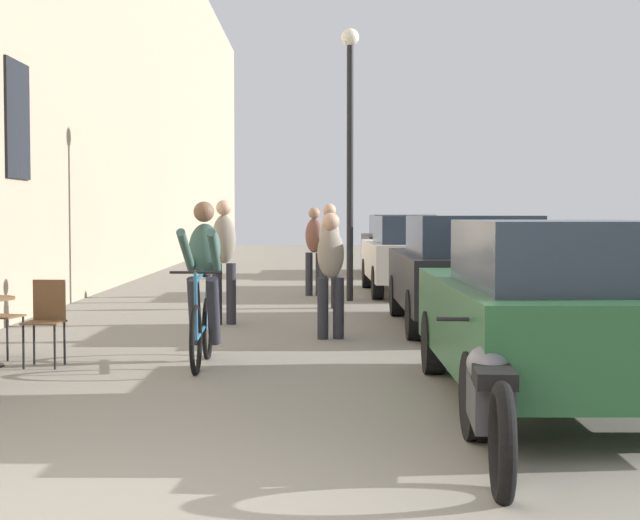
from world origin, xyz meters
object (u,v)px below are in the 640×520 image
at_px(street_lamp, 350,129).
at_px(parked_car_second, 466,270).
at_px(parked_car_third, 414,253).
at_px(parked_car_fourth, 400,244).
at_px(pedestrian_far, 329,249).
at_px(pedestrian_furthest, 314,246).
at_px(parked_motorcycle, 490,401).
at_px(pedestrian_near, 331,268).
at_px(parked_car_nearest, 553,309).
at_px(pedestrian_mid, 224,254).
at_px(cafe_chair_far_toward_wall, 46,316).
at_px(cyclist_on_bicycle, 203,287).

bearing_deg(street_lamp, parked_car_second, -71.06).
relative_size(parked_car_third, parked_car_fourth, 1.00).
xyz_separation_m(pedestrian_far, pedestrian_furthest, (-0.26, 2.48, -0.03)).
distance_m(pedestrian_far, pedestrian_furthest, 2.49).
height_order(pedestrian_furthest, parked_motorcycle, pedestrian_furthest).
distance_m(pedestrian_near, pedestrian_far, 4.04).
bearing_deg(parked_car_nearest, pedestrian_furthest, 100.43).
bearing_deg(parked_car_second, parked_car_nearest, -91.22).
bearing_deg(parked_car_nearest, pedestrian_far, 101.76).
relative_size(parked_car_nearest, parked_car_fourth, 0.99).
xyz_separation_m(pedestrian_mid, street_lamp, (1.93, 3.79, 2.11)).
bearing_deg(parked_car_second, cafe_chair_far_toward_wall, -145.26).
bearing_deg(parked_motorcycle, pedestrian_mid, 106.95).
bearing_deg(parked_car_nearest, parked_motorcycle, -113.74).
relative_size(cyclist_on_bicycle, pedestrian_far, 1.01).
height_order(parked_car_second, parked_car_fourth, parked_car_second).
bearing_deg(pedestrian_furthest, parked_car_second, -68.43).
height_order(pedestrian_mid, pedestrian_furthest, pedestrian_mid).
relative_size(parked_car_second, parked_motorcycle, 2.04).
bearing_deg(parked_car_fourth, pedestrian_near, -98.70).
xyz_separation_m(pedestrian_far, street_lamp, (0.39, 1.39, 2.12)).
relative_size(pedestrian_far, parked_car_third, 0.40).
height_order(cafe_chair_far_toward_wall, cyclist_on_bicycle, cyclist_on_bicycle).
xyz_separation_m(pedestrian_near, pedestrian_far, (0.04, 4.04, 0.09)).
relative_size(pedestrian_mid, pedestrian_furthest, 1.04).
height_order(street_lamp, parked_car_fourth, street_lamp).
height_order(pedestrian_mid, pedestrian_far, pedestrian_mid).
bearing_deg(parked_car_nearest, street_lamp, 97.84).
height_order(cyclist_on_bicycle, pedestrian_far, pedestrian_far).
bearing_deg(pedestrian_far, cafe_chair_far_toward_wall, -116.01).
distance_m(cyclist_on_bicycle, pedestrian_near, 2.46).
relative_size(pedestrian_mid, parked_car_third, 0.41).
relative_size(pedestrian_near, parked_motorcycle, 0.74).
xyz_separation_m(cafe_chair_far_toward_wall, pedestrian_mid, (1.49, 3.81, 0.48)).
distance_m(pedestrian_near, parked_car_fourth, 13.27).
relative_size(cyclist_on_bicycle, street_lamp, 0.36).
bearing_deg(parked_car_fourth, cyclist_on_bicycle, -102.57).
bearing_deg(pedestrian_far, parked_car_fourth, 77.79).
bearing_deg(pedestrian_near, parked_car_nearest, -67.41).
relative_size(street_lamp, parked_car_nearest, 1.14).
xyz_separation_m(cyclist_on_bicycle, parked_motorcycle, (2.27, -4.18, -0.41)).
height_order(pedestrian_furthest, parked_car_nearest, pedestrian_furthest).
bearing_deg(pedestrian_mid, parked_car_fourth, 73.03).
bearing_deg(cafe_chair_far_toward_wall, street_lamp, 65.77).
bearing_deg(cafe_chair_far_toward_wall, parked_car_third, 62.65).
xyz_separation_m(pedestrian_far, parked_car_fourth, (1.97, 9.08, -0.18)).
distance_m(pedestrian_furthest, parked_motorcycle, 12.80).
bearing_deg(pedestrian_mid, cafe_chair_far_toward_wall, -111.39).
distance_m(pedestrian_mid, pedestrian_furthest, 5.04).
bearing_deg(cyclist_on_bicycle, parked_car_nearest, -35.11).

